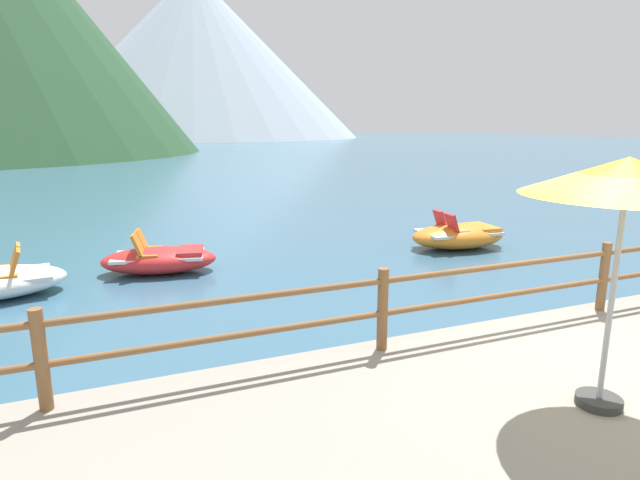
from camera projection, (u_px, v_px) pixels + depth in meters
ground_plane at (168, 161)px, 41.40m from camera, size 200.00×200.00×0.00m
dock_railing at (504, 284)px, 6.41m from camera, size 23.92×0.12×0.95m
beach_umbrella at (627, 180)px, 4.29m from camera, size 1.70×1.70×2.24m
pedal_boat_1 at (458, 235)px, 12.39m from camera, size 2.42×1.50×0.89m
pedal_boat_3 at (160, 259)px, 10.34m from camera, size 2.40×1.55×0.85m
distant_peak at (197, 56)px, 109.37m from camera, size 67.69×67.69×33.53m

